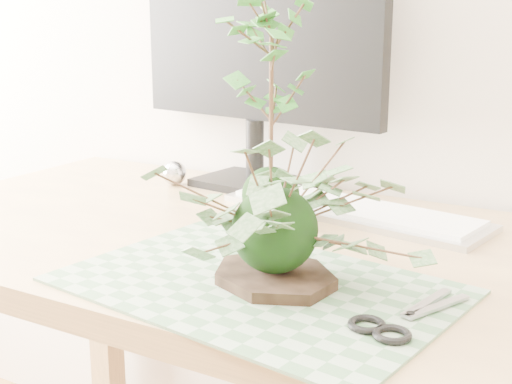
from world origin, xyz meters
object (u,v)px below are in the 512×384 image
desk (333,305)px  keyboard (353,210)px  maple_kokedama (271,52)px  monitor (257,44)px  ivy_kokedama (275,190)px

desk → keyboard: size_ratio=3.21×
maple_kokedama → monitor: size_ratio=0.73×
desk → maple_kokedama: bearing=153.5°
ivy_kokedama → maple_kokedama: (-0.14, 0.24, 0.16)m
maple_kokedama → keyboard: 0.32m
monitor → maple_kokedama: bearing=-48.0°
desk → ivy_kokedama: size_ratio=4.12×
maple_kokedama → monitor: (-0.15, 0.22, 0.00)m
ivy_kokedama → maple_kokedama: maple_kokedama is taller
ivy_kokedama → monitor: monitor is taller
maple_kokedama → ivy_kokedama: bearing=-59.9°
desk → keyboard: (-0.05, 0.19, 0.10)m
desk → monitor: monitor is taller
maple_kokedama → monitor: 0.27m
ivy_kokedama → keyboard: bearing=96.1°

